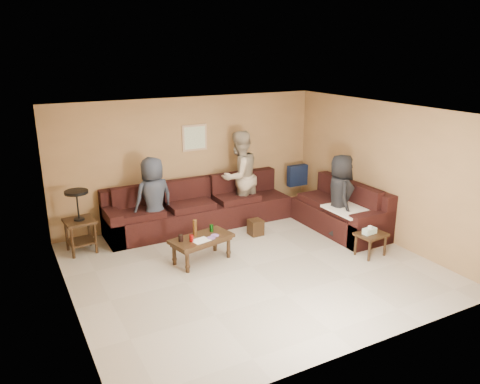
{
  "coord_description": "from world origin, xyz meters",
  "views": [
    {
      "loc": [
        -3.4,
        -6.0,
        3.41
      ],
      "look_at": [
        0.25,
        0.85,
        1.0
      ],
      "focal_mm": 35.0,
      "sensor_mm": 36.0,
      "label": 1
    }
  ],
  "objects": [
    {
      "name": "waste_bin",
      "position": [
        0.74,
        1.14,
        0.15
      ],
      "size": [
        0.25,
        0.25,
        0.3
      ],
      "primitive_type": "cube",
      "rotation": [
        0.0,
        0.0,
        0.01
      ],
      "color": "#332011",
      "rests_on": "ground"
    },
    {
      "name": "person_right",
      "position": [
        2.09,
        0.38,
        0.78
      ],
      "size": [
        0.77,
        0.9,
        1.56
      ],
      "primitive_type": "imported",
      "rotation": [
        0.0,
        0.0,
        1.15
      ],
      "color": "black",
      "rests_on": "ground"
    },
    {
      "name": "end_table_left",
      "position": [
        -2.31,
        1.89,
        0.58
      ],
      "size": [
        0.53,
        0.53,
        1.11
      ],
      "rotation": [
        0.0,
        0.0,
        0.08
      ],
      "color": "#332011",
      "rests_on": "ground"
    },
    {
      "name": "person_middle",
      "position": [
        0.86,
        2.01,
        0.92
      ],
      "size": [
        1.06,
        0.93,
        1.84
      ],
      "primitive_type": "imported",
      "rotation": [
        0.0,
        0.0,
        3.44
      ],
      "color": "gray",
      "rests_on": "ground"
    },
    {
      "name": "coffee_table",
      "position": [
        -0.62,
        0.57,
        0.37
      ],
      "size": [
        1.11,
        0.73,
        0.71
      ],
      "rotation": [
        0.0,
        0.0,
        0.22
      ],
      "color": "#332011",
      "rests_on": "ground"
    },
    {
      "name": "room",
      "position": [
        0.0,
        0.0,
        1.66
      ],
      "size": [
        5.6,
        5.5,
        2.5
      ],
      "color": "#B1A996",
      "rests_on": "ground"
    },
    {
      "name": "wall_art",
      "position": [
        0.1,
        2.48,
        1.7
      ],
      "size": [
        0.52,
        0.04,
        0.52
      ],
      "color": "tan",
      "rests_on": "ground"
    },
    {
      "name": "person_left",
      "position": [
        -0.99,
        1.87,
        0.77
      ],
      "size": [
        0.83,
        0.62,
        1.55
      ],
      "primitive_type": "imported",
      "rotation": [
        0.0,
        0.0,
        3.32
      ],
      "color": "#2B303C",
      "rests_on": "ground"
    },
    {
      "name": "side_table_right",
      "position": [
        2.0,
        -0.57,
        0.36
      ],
      "size": [
        0.52,
        0.44,
        0.55
      ],
      "rotation": [
        0.0,
        0.0,
        0.1
      ],
      "color": "#332011",
      "rests_on": "ground"
    },
    {
      "name": "sectional_sofa",
      "position": [
        0.81,
        1.52,
        0.33
      ],
      "size": [
        4.65,
        2.9,
        0.97
      ],
      "color": "black",
      "rests_on": "ground"
    }
  ]
}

